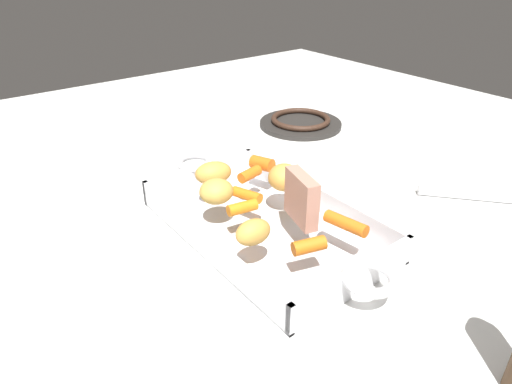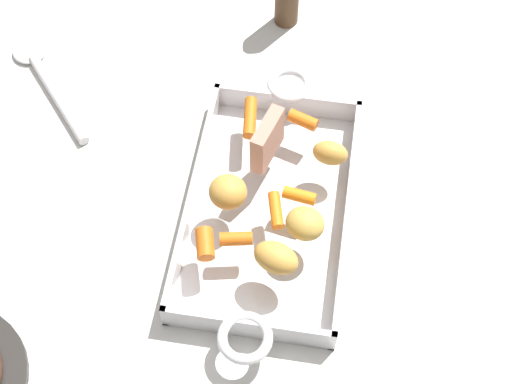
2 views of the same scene
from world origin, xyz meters
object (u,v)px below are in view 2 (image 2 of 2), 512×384
object	(u,v)px
potato_golden_large	(228,192)
serving_spoon	(46,78)
baby_carrot_long	(250,118)
potato_halved	(305,224)
baby_carrot_northwest	(205,244)
baby_carrot_short	(276,210)
baby_carrot_center_right	(303,120)
roast_slice_thick	(267,140)
baby_carrot_southeast	(299,195)
potato_corner	(330,153)
baby_carrot_center_left	(236,239)
potato_whole	(276,258)
roasting_dish	(269,208)

from	to	relation	value
potato_golden_large	serving_spoon	bearing A→B (deg)	-121.59
baby_carrot_long	potato_halved	bearing A→B (deg)	30.64
baby_carrot_northwest	potato_halved	distance (m)	0.13
baby_carrot_short	serving_spoon	world-z (taller)	baby_carrot_short
baby_carrot_center_right	roast_slice_thick	bearing A→B (deg)	-34.37
roast_slice_thick	serving_spoon	bearing A→B (deg)	-108.07
baby_carrot_northwest	serving_spoon	world-z (taller)	baby_carrot_northwest
baby_carrot_southeast	baby_carrot_northwest	bearing A→B (deg)	-49.26
baby_carrot_northwest	potato_corner	distance (m)	0.22
baby_carrot_long	baby_carrot_center_left	world-z (taller)	baby_carrot_long
baby_carrot_center_left	potato_halved	size ratio (longest dim) A/B	0.82
roast_slice_thick	baby_carrot_long	world-z (taller)	roast_slice_thick
baby_carrot_short	baby_carrot_southeast	xyz separation A→B (m)	(-0.03, 0.03, 0.00)
baby_carrot_center_right	baby_carrot_northwest	size ratio (longest dim) A/B	1.06
potato_golden_large	baby_carrot_southeast	bearing A→B (deg)	101.18
potato_whole	potato_halved	size ratio (longest dim) A/B	1.15
baby_carrot_southeast	potato_corner	bearing A→B (deg)	153.85
baby_carrot_center_right	baby_carrot_southeast	bearing A→B (deg)	5.03
potato_halved	potato_golden_large	distance (m)	0.11
baby_carrot_short	potato_halved	size ratio (longest dim) A/B	0.98
baby_carrot_short	potato_golden_large	size ratio (longest dim) A/B	0.99
baby_carrot_center_right	baby_carrot_southeast	distance (m)	0.13
baby_carrot_short	potato_whole	xyz separation A→B (m)	(0.08, 0.01, 0.01)
baby_carrot_short	potato_corner	xyz separation A→B (m)	(-0.10, 0.06, 0.01)
roast_slice_thick	potato_halved	distance (m)	0.13
potato_golden_large	potato_corner	distance (m)	0.16
serving_spoon	baby_carrot_northwest	bearing A→B (deg)	-172.49
baby_carrot_center_left	potato_golden_large	bearing A→B (deg)	-160.76
roast_slice_thick	baby_carrot_center_left	size ratio (longest dim) A/B	1.66
baby_carrot_long	baby_carrot_center_left	distance (m)	0.20
potato_halved	serving_spoon	bearing A→B (deg)	-118.15
baby_carrot_northwest	potato_halved	world-z (taller)	potato_halved
roast_slice_thick	potato_whole	distance (m)	0.18
roasting_dish	baby_carrot_northwest	size ratio (longest dim) A/B	11.81
baby_carrot_northwest	baby_carrot_center_left	bearing A→B (deg)	111.32
potato_whole	serving_spoon	bearing A→B (deg)	-125.33
baby_carrot_center_left	serving_spoon	world-z (taller)	baby_carrot_center_left
baby_carrot_center_left	serving_spoon	size ratio (longest dim) A/B	0.20
baby_carrot_southeast	serving_spoon	size ratio (longest dim) A/B	0.21
baby_carrot_long	potato_whole	distance (m)	0.24
roast_slice_thick	serving_spoon	size ratio (longest dim) A/B	0.34
baby_carrot_long	potato_whole	xyz separation A→B (m)	(0.23, 0.07, 0.01)
serving_spoon	baby_carrot_southeast	bearing A→B (deg)	-154.38
baby_carrot_southeast	potato_corner	distance (m)	0.08
baby_carrot_center_right	baby_carrot_southeast	size ratio (longest dim) A/B	0.97
baby_carrot_northwest	serving_spoon	size ratio (longest dim) A/B	0.19
potato_halved	potato_corner	bearing A→B (deg)	170.06
baby_carrot_short	baby_carrot_center_right	bearing A→B (deg)	173.75
baby_carrot_northwest	baby_carrot_southeast	distance (m)	0.15
baby_carrot_center_right	roasting_dish	bearing A→B (deg)	-12.77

